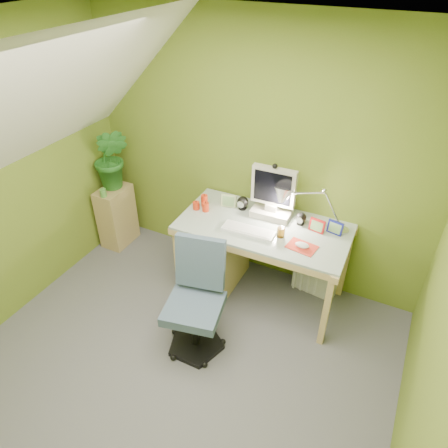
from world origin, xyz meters
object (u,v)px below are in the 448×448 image
at_px(potted_plant, 112,158).
at_px(task_chair, 194,308).
at_px(monitor, 274,188).
at_px(desk, 261,261).
at_px(side_ledge, 117,216).
at_px(desk_lamp, 326,200).
at_px(radiator, 316,273).

xyz_separation_m(potted_plant, task_chair, (1.44, -0.92, -0.55)).
bearing_deg(monitor, potted_plant, -179.66).
distance_m(monitor, task_chair, 1.19).
bearing_deg(potted_plant, desk, -3.66).
height_order(potted_plant, task_chair, potted_plant).
distance_m(side_ledge, potted_plant, 0.66).
height_order(side_ledge, task_chair, task_chair).
xyz_separation_m(desk, task_chair, (-0.23, -0.81, 0.05)).
height_order(desk, side_ledge, desk).
height_order(desk_lamp, side_ledge, desk_lamp).
xyz_separation_m(potted_plant, radiator, (2.12, 0.16, -0.79)).
bearing_deg(monitor, desk, -92.17).
xyz_separation_m(side_ledge, radiator, (2.14, 0.21, -0.13)).
bearing_deg(desk_lamp, radiator, 100.31).
distance_m(monitor, desk_lamp, 0.45).
distance_m(task_chair, radiator, 1.30).
bearing_deg(radiator, side_ledge, -167.54).
height_order(side_ledge, potted_plant, potted_plant).
relative_size(side_ledge, radiator, 1.66).
bearing_deg(task_chair, monitor, 65.17).
height_order(potted_plant, radiator, potted_plant).
bearing_deg(desk, side_ledge, 176.57).
bearing_deg(monitor, desk_lamp, -2.17).
bearing_deg(radiator, potted_plant, -168.84).
distance_m(monitor, radiator, 0.97).
height_order(desk, task_chair, task_chair).
bearing_deg(desk, desk_lamp, 20.30).
relative_size(potted_plant, task_chair, 0.75).
height_order(desk_lamp, potted_plant, desk_lamp).
distance_m(desk, potted_plant, 1.78).
distance_m(desk, task_chair, 0.85).
xyz_separation_m(monitor, radiator, (0.45, 0.09, -0.85)).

